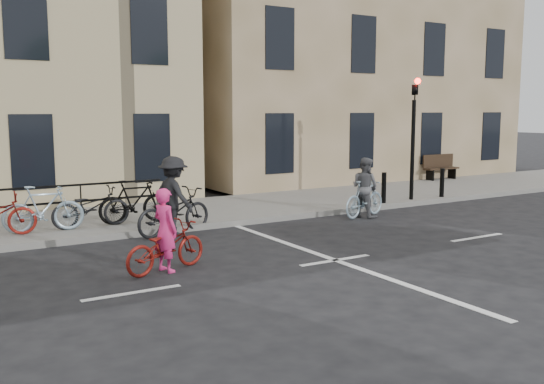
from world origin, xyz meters
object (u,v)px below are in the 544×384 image
cyclist_grey (365,193)px  cyclist_dark (174,204)px  traffic_light (414,123)px  bench (440,166)px  cyclist_pink (165,243)px

cyclist_grey → cyclist_dark: 5.28m
traffic_light → bench: traffic_light is taller
cyclist_grey → traffic_light: bearing=-85.3°
cyclist_grey → cyclist_dark: bearing=69.4°
cyclist_dark → cyclist_pink: bearing=138.9°
bench → cyclist_dark: size_ratio=0.74×
bench → cyclist_dark: 13.26m
traffic_light → cyclist_grey: (-2.65, -0.95, -1.80)m
traffic_light → cyclist_grey: bearing=-160.2°
cyclist_grey → cyclist_dark: cyclist_dark is taller
bench → cyclist_grey: 8.62m
cyclist_pink → cyclist_grey: bearing=-86.2°
bench → cyclist_grey: bearing=-149.7°
bench → cyclist_dark: cyclist_dark is taller
cyclist_pink → cyclist_grey: cyclist_grey is taller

